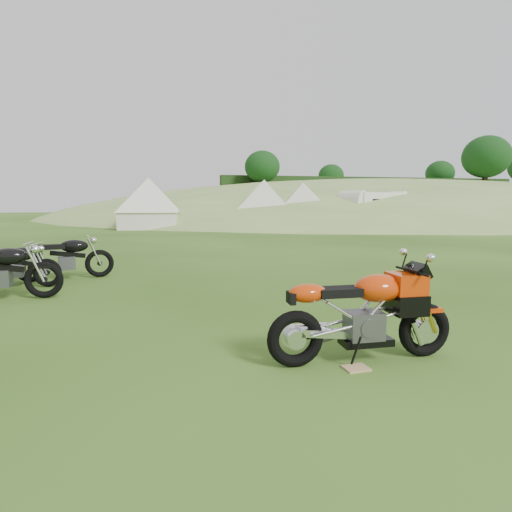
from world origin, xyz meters
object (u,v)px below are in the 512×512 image
object	(u,v)px
tent_left	(149,205)
caravan	(373,209)
vintage_moto_c	(14,264)
tent_mid	(264,204)
sport_motorcycle	(363,307)
tent_right	(303,205)
vintage_moto_d	(65,257)
plywood_board	(356,368)

from	to	relation	value
tent_left	caravan	size ratio (longest dim) A/B	0.69
vintage_moto_c	tent_mid	bearing A→B (deg)	72.75
sport_motorcycle	tent_mid	bearing A→B (deg)	79.53
vintage_moto_c	sport_motorcycle	bearing A→B (deg)	-35.66
tent_left	tent_right	world-z (taller)	tent_left
vintage_moto_c	caravan	xyz separation A→B (m)	(16.58, 15.92, 0.65)
sport_motorcycle	caravan	size ratio (longest dim) A/B	0.41
caravan	sport_motorcycle	bearing A→B (deg)	-138.03
sport_motorcycle	tent_left	world-z (taller)	tent_left
sport_motorcycle	vintage_moto_c	bearing A→B (deg)	134.46
tent_mid	tent_right	world-z (taller)	tent_mid
vintage_moto_c	caravan	world-z (taller)	caravan
vintage_moto_d	sport_motorcycle	bearing A→B (deg)	-68.07
vintage_moto_c	caravan	size ratio (longest dim) A/B	0.37
tent_left	tent_right	xyz separation A→B (m)	(9.57, -0.45, -0.06)
vintage_moto_c	caravan	distance (m)	22.99
tent_mid	vintage_moto_c	bearing A→B (deg)	-102.48
sport_motorcycle	vintage_moto_d	world-z (taller)	sport_motorcycle
tent_right	caravan	xyz separation A→B (m)	(4.44, -1.01, -0.26)
vintage_moto_c	tent_mid	size ratio (longest dim) A/B	0.53
vintage_moto_d	tent_right	bearing A→B (deg)	43.05
tent_right	plywood_board	bearing A→B (deg)	-92.97
tent_mid	caravan	world-z (taller)	tent_mid
vintage_moto_d	tent_mid	size ratio (longest dim) A/B	0.58
sport_motorcycle	tent_right	size ratio (longest dim) A/B	0.62
vintage_moto_d	plywood_board	bearing A→B (deg)	-69.96
tent_right	caravan	world-z (taller)	tent_right
tent_left	vintage_moto_c	bearing A→B (deg)	-91.95
sport_motorcycle	vintage_moto_d	xyz separation A→B (m)	(-3.92, 5.78, -0.09)
sport_motorcycle	vintage_moto_c	xyz separation A→B (m)	(-4.74, 5.16, -0.13)
sport_motorcycle	tent_mid	world-z (taller)	tent_mid
sport_motorcycle	caravan	xyz separation A→B (m)	(11.85, 21.08, 0.53)
vintage_moto_c	tent_left	bearing A→B (deg)	93.37
plywood_board	vintage_moto_c	xyz separation A→B (m)	(-4.58, 5.35, 0.45)
tent_right	tent_mid	bearing A→B (deg)	-177.31
plywood_board	caravan	bearing A→B (deg)	60.57
sport_motorcycle	tent_right	bearing A→B (deg)	73.38
plywood_board	vintage_moto_d	distance (m)	7.07
vintage_moto_c	vintage_moto_d	world-z (taller)	vintage_moto_d
plywood_board	vintage_moto_c	size ratio (longest dim) A/B	0.14
plywood_board	tent_mid	distance (m)	23.45
tent_right	caravan	distance (m)	4.56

